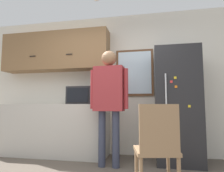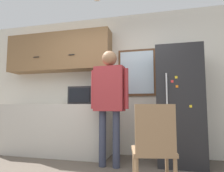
{
  "view_description": "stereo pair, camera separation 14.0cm",
  "coord_description": "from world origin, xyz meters",
  "px_view_note": "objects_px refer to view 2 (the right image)",
  "views": [
    {
      "loc": [
        0.77,
        -1.74,
        0.91
      ],
      "look_at": [
        0.2,
        1.13,
        1.2
      ],
      "focal_mm": 32.0,
      "sensor_mm": 36.0,
      "label": 1
    },
    {
      "loc": [
        0.91,
        -1.71,
        0.91
      ],
      "look_at": [
        0.2,
        1.13,
        1.2
      ],
      "focal_mm": 32.0,
      "sensor_mm": 36.0,
      "label": 2
    }
  ],
  "objects_px": {
    "refrigerator": "(179,105)",
    "chair": "(154,145)",
    "microwave": "(86,96)",
    "person": "(109,94)"
  },
  "relations": [
    {
      "from": "person",
      "to": "microwave",
      "type": "bearing_deg",
      "value": 145.41
    },
    {
      "from": "chair",
      "to": "person",
      "type": "bearing_deg",
      "value": -61.21
    },
    {
      "from": "refrigerator",
      "to": "microwave",
      "type": "bearing_deg",
      "value": 179.95
    },
    {
      "from": "microwave",
      "to": "person",
      "type": "height_order",
      "value": "person"
    },
    {
      "from": "microwave",
      "to": "chair",
      "type": "height_order",
      "value": "microwave"
    },
    {
      "from": "person",
      "to": "refrigerator",
      "type": "xyz_separation_m",
      "value": [
        1.05,
        0.43,
        -0.17
      ]
    },
    {
      "from": "microwave",
      "to": "refrigerator",
      "type": "distance_m",
      "value": 1.62
    },
    {
      "from": "person",
      "to": "chair",
      "type": "bearing_deg",
      "value": -46.65
    },
    {
      "from": "refrigerator",
      "to": "chair",
      "type": "bearing_deg",
      "value": -105.84
    },
    {
      "from": "refrigerator",
      "to": "chair",
      "type": "xyz_separation_m",
      "value": [
        -0.36,
        -1.26,
        -0.42
      ]
    }
  ]
}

